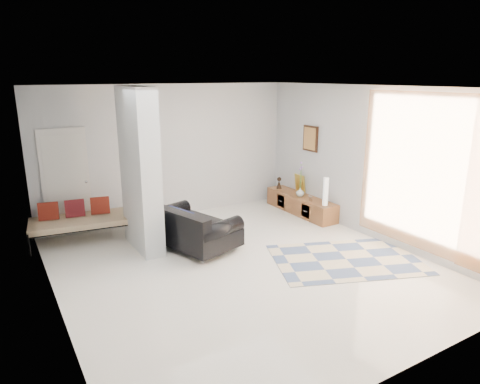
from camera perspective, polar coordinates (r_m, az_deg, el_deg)
floor at (r=6.97m, az=0.47°, el=-9.87°), size 6.00×6.00×0.00m
ceiling at (r=6.31m, az=0.52°, el=13.79°), size 6.00×6.00×0.00m
wall_back at (r=9.14m, az=-9.38°, el=5.25°), size 6.00×0.00×6.00m
wall_front at (r=4.35m, az=21.66°, el=-6.96°), size 6.00×0.00×6.00m
wall_left at (r=5.64m, az=-24.15°, el=-2.23°), size 0.00×6.00×6.00m
wall_right at (r=8.24m, az=17.08°, el=3.68°), size 0.00×6.00×6.00m
partition_column at (r=7.49m, az=-13.21°, el=2.82°), size 0.35×1.20×2.80m
hallway_door at (r=8.65m, az=-22.18°, el=1.16°), size 0.85×0.06×2.04m
curtain at (r=7.47m, az=23.19°, el=2.34°), size 0.00×2.55×2.55m
wall_art at (r=9.38m, az=9.38°, el=7.05°), size 0.04×0.45×0.55m
media_console at (r=9.57m, az=8.08°, el=-1.61°), size 0.45×1.98×0.80m
loveseat at (r=7.63m, az=-6.78°, el=-4.83°), size 1.41×1.87×0.76m
daybed at (r=8.38m, az=-20.02°, el=-3.41°), size 2.04×1.08×0.77m
area_rug at (r=7.41m, az=13.97°, el=-8.71°), size 2.79×2.34×0.01m
cylinder_lamp at (r=8.84m, az=11.34°, el=0.07°), size 0.10×0.10×0.57m
bronze_figurine at (r=10.03m, az=5.23°, el=1.22°), size 0.14×0.14×0.27m
vase at (r=9.44m, az=8.02°, el=-0.01°), size 0.20×0.20×0.19m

